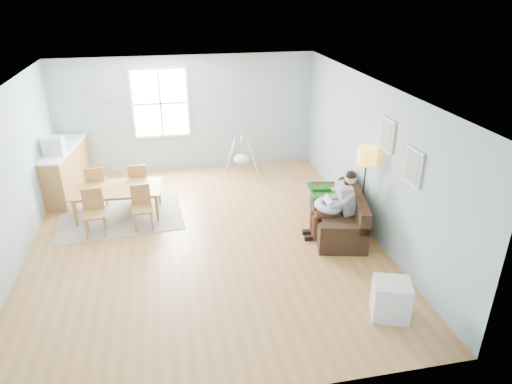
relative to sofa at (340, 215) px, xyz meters
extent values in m
cube|color=#A9723C|center=(-2.50, 0.09, -0.31)|extent=(8.40, 9.40, 0.08)
cube|color=white|center=(-2.50, 0.09, 2.73)|extent=(8.40, 9.40, 0.60)
cube|color=#91AFBE|center=(-2.50, 4.75, 1.08)|extent=(8.40, 0.08, 3.90)
cube|color=#91AFBE|center=(1.66, 0.09, 1.08)|extent=(0.08, 9.40, 3.90)
cube|color=white|center=(-3.10, 3.56, 1.38)|extent=(1.32, 0.06, 1.62)
cube|color=white|center=(-3.10, 3.53, 1.38)|extent=(1.20, 0.02, 1.50)
cube|color=white|center=(-3.10, 3.52, 1.38)|extent=(1.20, 0.03, 0.04)
cube|color=white|center=(-3.10, 3.52, 1.38)|extent=(0.04, 0.03, 1.50)
cube|color=white|center=(0.47, -1.41, 1.48)|extent=(0.04, 0.44, 0.54)
cube|color=slate|center=(0.44, -1.41, 1.48)|extent=(0.01, 0.36, 0.46)
cube|color=white|center=(0.47, -0.51, 1.68)|extent=(0.04, 0.44, 0.54)
cube|color=slate|center=(0.44, -0.51, 1.68)|extent=(0.01, 0.36, 0.46)
cylinder|color=#8FA3AC|center=(-4.60, 3.56, 1.78)|extent=(0.24, 0.02, 0.24)
cylinder|color=#8FA3AC|center=(-4.25, 3.56, 1.58)|extent=(0.26, 0.02, 0.26)
cylinder|color=#8FA3AC|center=(-4.65, 3.56, 1.38)|extent=(0.28, 0.02, 0.28)
cube|color=black|center=(-0.05, 0.01, -0.08)|extent=(1.23, 2.05, 0.38)
cube|color=black|center=(0.26, -0.06, 0.31)|extent=(0.61, 1.91, 0.39)
cube|color=black|center=(-0.25, -0.83, 0.18)|extent=(0.84, 0.36, 0.15)
cube|color=black|center=(0.14, 0.86, 0.18)|extent=(0.84, 0.36, 0.15)
cube|color=#135314|center=(0.07, 0.64, 0.22)|extent=(0.95, 0.81, 0.04)
cube|color=#B6A98B|center=(0.31, 0.44, 0.42)|extent=(0.23, 0.46, 0.44)
cube|color=#99999B|center=(-0.03, -0.26, 0.48)|extent=(0.36, 0.44, 0.55)
sphere|color=#DBAB86|center=(0.02, -0.26, 0.85)|extent=(0.20, 0.20, 0.20)
sphere|color=black|center=(0.02, -0.26, 0.89)|extent=(0.19, 0.19, 0.19)
cylinder|color=#3A2015|center=(-0.37, -0.33, 0.22)|extent=(0.44, 0.19, 0.15)
cylinder|color=#3A2015|center=(-0.35, -0.12, 0.22)|extent=(0.44, 0.19, 0.15)
cylinder|color=#3A2015|center=(-0.57, -0.31, -0.04)|extent=(0.12, 0.12, 0.47)
cylinder|color=#3A2015|center=(-0.56, -0.10, -0.04)|extent=(0.12, 0.12, 0.47)
cube|color=black|center=(-0.65, -0.30, -0.23)|extent=(0.23, 0.11, 0.08)
cube|color=black|center=(-0.63, -0.10, -0.23)|extent=(0.23, 0.11, 0.08)
torus|color=silver|center=(-0.32, -0.21, 0.33)|extent=(0.63, 0.62, 0.21)
cylinder|color=silver|center=(-0.32, -0.21, 0.41)|extent=(0.13, 0.29, 0.12)
sphere|color=#DBAB86|center=(-0.30, -0.05, 0.43)|extent=(0.10, 0.10, 0.10)
cube|color=silver|center=(0.03, 0.17, 0.36)|extent=(0.28, 0.29, 0.33)
sphere|color=#DBAB86|center=(0.05, 0.16, 0.59)|extent=(0.16, 0.16, 0.16)
sphere|color=black|center=(0.05, 0.16, 0.62)|extent=(0.15, 0.15, 0.15)
cylinder|color=#D13373|center=(-0.20, 0.19, 0.22)|extent=(0.29, 0.17, 0.08)
cylinder|color=#D13373|center=(-0.16, 0.31, 0.22)|extent=(0.29, 0.17, 0.08)
cylinder|color=#D13373|center=(-0.32, 0.23, 0.06)|extent=(0.07, 0.07, 0.27)
cylinder|color=#D13373|center=(-0.28, 0.35, 0.06)|extent=(0.07, 0.07, 0.27)
cylinder|color=black|center=(0.30, -0.23, -0.26)|extent=(0.29, 0.29, 0.03)
cylinder|color=black|center=(0.30, -0.23, 0.45)|extent=(0.03, 0.03, 1.45)
cylinder|color=#FFA735|center=(0.30, -0.23, 1.23)|extent=(0.33, 0.33, 0.29)
cube|color=white|center=(-0.20, -2.44, 0.00)|extent=(0.60, 0.57, 0.54)
cube|color=black|center=(-0.40, -2.37, 0.00)|extent=(0.15, 0.36, 0.43)
cube|color=gray|center=(-4.03, 1.32, -0.27)|extent=(2.46, 1.94, 0.01)
imported|color=brown|center=(-4.03, 1.32, 0.02)|extent=(1.70, 1.01, 0.58)
cube|color=brown|center=(-4.40, 0.64, 0.13)|extent=(0.41, 0.41, 0.04)
cube|color=brown|center=(-4.42, 0.81, 0.36)|extent=(0.36, 0.06, 0.42)
cylinder|color=brown|center=(-4.55, 0.48, -0.07)|extent=(0.04, 0.04, 0.41)
cylinder|color=brown|center=(-4.24, 0.50, -0.07)|extent=(0.04, 0.04, 0.41)
cylinder|color=brown|center=(-4.57, 0.79, -0.07)|extent=(0.04, 0.04, 0.41)
cylinder|color=brown|center=(-4.26, 0.81, -0.07)|extent=(0.04, 0.04, 0.41)
cube|color=brown|center=(-3.57, 0.70, 0.13)|extent=(0.40, 0.40, 0.04)
cube|color=brown|center=(-3.58, 0.87, 0.35)|extent=(0.36, 0.07, 0.41)
cylinder|color=brown|center=(-3.70, 0.54, -0.07)|extent=(0.04, 0.04, 0.40)
cylinder|color=brown|center=(-3.40, 0.57, -0.07)|extent=(0.04, 0.04, 0.40)
cylinder|color=brown|center=(-3.73, 0.84, -0.07)|extent=(0.04, 0.04, 0.40)
cylinder|color=brown|center=(-3.43, 0.87, -0.07)|extent=(0.04, 0.04, 0.40)
cube|color=brown|center=(-4.50, 1.95, 0.14)|extent=(0.42, 0.42, 0.04)
cube|color=brown|center=(-4.49, 1.77, 0.38)|extent=(0.37, 0.06, 0.43)
cylinder|color=brown|center=(-4.36, 2.11, -0.07)|extent=(0.04, 0.04, 0.42)
cylinder|color=brown|center=(-4.67, 2.09, -0.07)|extent=(0.04, 0.04, 0.42)
cylinder|color=brown|center=(-4.33, 1.80, -0.07)|extent=(0.04, 0.04, 0.42)
cylinder|color=brown|center=(-4.65, 1.78, -0.07)|extent=(0.04, 0.04, 0.42)
cube|color=brown|center=(-3.66, 2.01, 0.13)|extent=(0.38, 0.38, 0.04)
cube|color=brown|center=(-3.66, 1.84, 0.36)|extent=(0.36, 0.04, 0.41)
cylinder|color=brown|center=(-3.51, 2.16, -0.07)|extent=(0.04, 0.04, 0.40)
cylinder|color=brown|center=(-3.82, 2.16, -0.07)|extent=(0.04, 0.04, 0.40)
cylinder|color=brown|center=(-3.51, 1.86, -0.07)|extent=(0.04, 0.04, 0.40)
cylinder|color=brown|center=(-3.81, 1.85, -0.07)|extent=(0.04, 0.04, 0.40)
cube|color=brown|center=(-5.20, 2.59, 0.24)|extent=(0.76, 1.90, 1.03)
cube|color=white|center=(-5.20, 2.59, 0.76)|extent=(0.81, 1.95, 0.04)
cube|color=silver|center=(-5.23, 2.23, 0.95)|extent=(0.37, 0.35, 0.34)
cube|color=black|center=(-5.40, 2.24, 0.95)|extent=(0.03, 0.28, 0.24)
cylinder|color=silver|center=(-1.34, 2.95, 0.61)|extent=(0.12, 0.50, 0.04)
ellipsoid|color=beige|center=(-1.34, 2.95, 0.11)|extent=(0.36, 0.36, 0.22)
cylinder|color=silver|center=(-1.34, 2.95, 0.36)|extent=(0.01, 0.01, 0.40)
cylinder|color=silver|center=(-1.67, 2.71, 0.18)|extent=(0.36, 0.28, 0.88)
cylinder|color=silver|center=(-1.11, 2.62, 0.18)|extent=(0.27, 0.37, 0.88)
cylinder|color=silver|center=(-1.57, 3.27, 0.18)|extent=(0.27, 0.37, 0.88)
cylinder|color=silver|center=(-1.02, 3.18, 0.18)|extent=(0.36, 0.28, 0.88)
camera|label=1|loc=(-2.98, -6.98, 3.94)|focal=32.00mm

